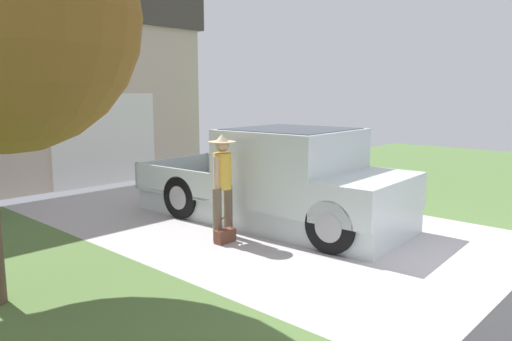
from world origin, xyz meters
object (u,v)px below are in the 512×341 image
(pickup_truck, at_px, (286,181))
(person_with_hat, at_px, (222,179))
(handbag, at_px, (225,234))
(house_with_garage, at_px, (12,79))

(pickup_truck, xyz_separation_m, person_with_hat, (-1.40, 0.16, 0.20))
(person_with_hat, bearing_deg, handbag, -139.38)
(house_with_garage, bearing_deg, person_with_hat, -90.66)
(person_with_hat, bearing_deg, pickup_truck, -20.86)
(pickup_truck, relative_size, person_with_hat, 3.11)
(pickup_truck, bearing_deg, person_with_hat, -10.38)
(handbag, bearing_deg, house_with_garage, 88.49)
(pickup_truck, bearing_deg, handbag, -3.12)
(person_with_hat, relative_size, handbag, 4.04)
(person_with_hat, xyz_separation_m, handbag, (-0.13, -0.18, -0.84))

